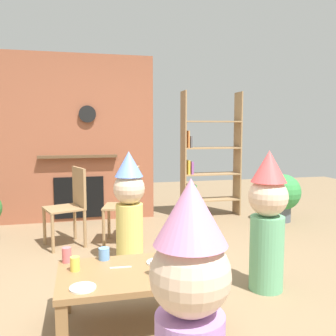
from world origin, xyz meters
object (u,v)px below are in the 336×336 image
(paper_cup_far_right, at_px, (189,270))
(paper_plate_front, at_px, (158,262))
(dining_chair_left, at_px, (72,201))
(potted_plant_tall, at_px, (283,194))
(bookshelf, at_px, (207,161))
(paper_cup_far_left, at_px, (104,254))
(coffee_table, at_px, (134,279))
(birthday_cake_slice, at_px, (180,260))
(paper_cup_near_left, at_px, (67,255))
(child_by_the_chairs, at_px, (129,205))
(child_with_cone_hat, at_px, (190,316))
(paper_plate_rear, at_px, (83,288))
(paper_cup_near_right, at_px, (155,268))
(paper_cup_center, at_px, (75,264))
(dining_chair_middle, at_px, (129,200))
(child_in_pink, at_px, (268,217))

(paper_cup_far_right, height_order, paper_plate_front, paper_cup_far_right)
(dining_chair_left, xyz_separation_m, potted_plant_tall, (2.94, 0.40, -0.11))
(paper_plate_front, bearing_deg, bookshelf, 64.11)
(paper_cup_far_left, distance_m, potted_plant_tall, 3.37)
(dining_chair_left, bearing_deg, potted_plant_tall, 169.02)
(potted_plant_tall, bearing_deg, coffee_table, -137.31)
(bookshelf, height_order, dining_chair_left, bookshelf)
(birthday_cake_slice, bearing_deg, paper_cup_near_left, 161.95)
(paper_cup_far_left, bearing_deg, child_by_the_chairs, 71.24)
(paper_cup_far_right, xyz_separation_m, paper_plate_front, (-0.14, 0.30, -0.05))
(potted_plant_tall, bearing_deg, child_with_cone_hat, -125.59)
(bookshelf, xyz_separation_m, dining_chair_left, (-2.00, -1.00, -0.35))
(child_with_cone_hat, bearing_deg, paper_cup_near_left, 17.12)
(paper_plate_rear, bearing_deg, paper_cup_near_right, 13.11)
(paper_plate_front, distance_m, birthday_cake_slice, 0.17)
(paper_cup_near_right, bearing_deg, birthday_cake_slice, 29.90)
(paper_cup_near_left, distance_m, paper_plate_front, 0.66)
(paper_cup_center, xyz_separation_m, paper_plate_front, (0.58, 0.01, -0.04))
(paper_plate_front, relative_size, potted_plant_tall, 0.24)
(paper_cup_center, distance_m, dining_chair_middle, 1.82)
(coffee_table, height_order, dining_chair_middle, dining_chair_middle)
(bookshelf, xyz_separation_m, paper_cup_center, (-1.94, -2.81, -0.43))
(paper_cup_far_right, bearing_deg, paper_cup_near_right, 155.57)
(paper_cup_far_left, distance_m, birthday_cake_slice, 0.57)
(child_with_cone_hat, bearing_deg, dining_chair_left, 6.07)
(coffee_table, xyz_separation_m, paper_plate_rear, (-0.34, -0.21, 0.06))
(paper_cup_near_left, relative_size, paper_cup_center, 1.13)
(paper_cup_near_right, distance_m, paper_cup_center, 0.55)
(bookshelf, height_order, paper_cup_near_left, bookshelf)
(child_with_cone_hat, xyz_separation_m, dining_chair_middle, (0.14, 2.90, -0.10))
(paper_cup_near_right, relative_size, paper_plate_front, 0.58)
(paper_cup_far_left, distance_m, paper_plate_rear, 0.50)
(paper_cup_near_right, distance_m, paper_plate_front, 0.22)
(paper_cup_center, height_order, potted_plant_tall, potted_plant_tall)
(paper_cup_center, relative_size, dining_chair_middle, 0.11)
(child_with_cone_hat, height_order, potted_plant_tall, child_with_cone_hat)
(paper_cup_near_left, relative_size, paper_cup_far_right, 1.04)
(potted_plant_tall, bearing_deg, paper_cup_near_right, -134.62)
(birthday_cake_slice, bearing_deg, child_with_cone_hat, -103.35)
(child_with_cone_hat, bearing_deg, child_by_the_chairs, -5.11)
(paper_plate_rear, height_order, potted_plant_tall, potted_plant_tall)
(paper_cup_far_left, relative_size, birthday_cake_slice, 0.89)
(paper_cup_center, relative_size, child_in_pink, 0.08)
(paper_cup_near_right, xyz_separation_m, child_by_the_chairs, (0.00, 1.27, 0.16))
(paper_cup_near_left, height_order, paper_cup_far_right, paper_cup_near_left)
(child_with_cone_hat, xyz_separation_m, dining_chair_left, (-0.51, 3.00, -0.10))
(child_in_pink, relative_size, dining_chair_left, 1.30)
(child_by_the_chairs, bearing_deg, paper_cup_center, -19.34)
(coffee_table, xyz_separation_m, paper_cup_far_right, (0.34, -0.19, 0.11))
(paper_plate_rear, xyz_separation_m, dining_chair_left, (-0.10, 2.12, 0.12))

